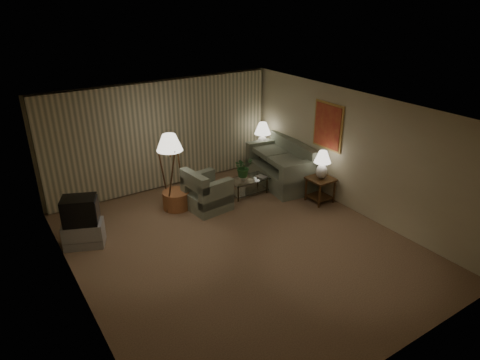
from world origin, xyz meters
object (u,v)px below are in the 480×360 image
at_px(sofa, 280,167).
at_px(armchair, 207,193).
at_px(side_table_near, 320,185).
at_px(side_table_far, 262,156).
at_px(floor_lamp, 171,171).
at_px(coffee_table, 248,184).
at_px(tv_cabinet, 84,234).
at_px(vase, 243,177).
at_px(crt_tv, 80,211).
at_px(table_lamp_far, 263,134).
at_px(table_lamp_near, 322,162).
at_px(ottoman, 176,200).

relative_size(sofa, armchair, 2.09).
distance_m(side_table_near, side_table_far, 2.34).
bearing_deg(side_table_near, floor_lamp, 152.34).
distance_m(side_table_near, coffee_table, 1.74).
height_order(tv_cabinet, floor_lamp, floor_lamp).
bearing_deg(side_table_near, vase, 137.24).
relative_size(armchair, crt_tv, 1.42).
height_order(side_table_far, table_lamp_far, table_lamp_far).
relative_size(table_lamp_far, tv_cabinet, 0.88).
distance_m(tv_cabinet, vase, 3.86).
relative_size(table_lamp_far, coffee_table, 0.78).
distance_m(side_table_far, coffee_table, 1.63).
bearing_deg(vase, side_table_far, 38.78).
bearing_deg(side_table_far, armchair, -153.99).
bearing_deg(floor_lamp, table_lamp_near, -27.66).
distance_m(crt_tv, vase, 3.86).
height_order(side_table_far, vase, side_table_far).
bearing_deg(coffee_table, tv_cabinet, -178.19).
bearing_deg(table_lamp_far, side_table_near, -90.00).
bearing_deg(coffee_table, vase, 180.00).
distance_m(sofa, side_table_near, 1.36).
xyz_separation_m(side_table_far, tv_cabinet, (-5.20, -1.21, -0.16)).
distance_m(table_lamp_near, vase, 1.91).
distance_m(armchair, table_lamp_near, 2.74).
relative_size(coffee_table, vase, 6.75).
xyz_separation_m(sofa, floor_lamp, (-2.91, 0.25, 0.49)).
bearing_deg(table_lamp_far, table_lamp_near, -90.00).
bearing_deg(vase, coffee_table, 0.00).
xyz_separation_m(armchair, floor_lamp, (-0.65, 0.44, 0.55)).
distance_m(coffee_table, tv_cabinet, 4.00).
distance_m(tv_cabinet, floor_lamp, 2.30).
bearing_deg(side_table_far, sofa, -98.65).
bearing_deg(ottoman, armchair, -34.05).
bearing_deg(tv_cabinet, sofa, 25.88).
bearing_deg(vase, floor_lamp, 168.34).
bearing_deg(tv_cabinet, floor_lamp, 35.88).
bearing_deg(vase, crt_tv, -178.12).
xyz_separation_m(crt_tv, floor_lamp, (2.14, 0.48, 0.16)).
relative_size(floor_lamp, ottoman, 2.88).
distance_m(sofa, side_table_far, 1.00).
height_order(armchair, crt_tv, crt_tv).
distance_m(side_table_near, floor_lamp, 3.49).
relative_size(armchair, table_lamp_far, 1.40).
distance_m(sofa, table_lamp_far, 1.17).
height_order(side_table_near, coffee_table, side_table_near).
bearing_deg(coffee_table, table_lamp_far, 42.10).
xyz_separation_m(side_table_near, table_lamp_near, (-0.00, 0.00, 0.59)).
height_order(sofa, coffee_table, sofa).
bearing_deg(sofa, ottoman, -86.75).
relative_size(armchair, table_lamp_near, 1.59).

